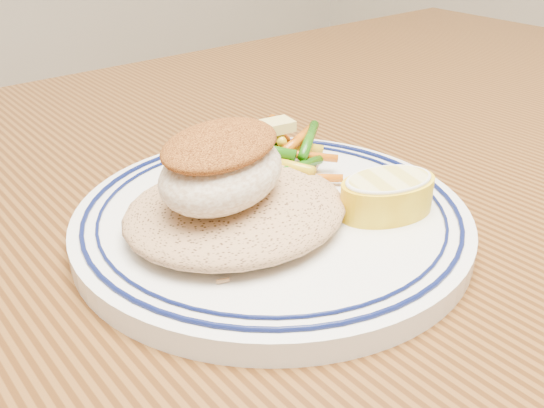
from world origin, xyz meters
The scene contains 7 objects.
dining_table centered at (0.00, 0.00, 0.65)m, with size 1.50×0.90×0.75m.
plate centered at (0.02, 0.02, 0.76)m, with size 0.26×0.26×0.02m.
rice_pilaf centered at (-0.01, 0.02, 0.78)m, with size 0.14×0.13×0.03m, color #A77D53.
fish_fillet centered at (-0.01, 0.02, 0.81)m, with size 0.11×0.09×0.04m.
vegetable_pile centered at (0.06, 0.06, 0.78)m, with size 0.11×0.10×0.03m.
butter_pat centered at (0.07, 0.06, 0.80)m, with size 0.02×0.02×0.01m, color #E0CC6E.
lemon_wedge centered at (0.08, -0.03, 0.78)m, with size 0.07×0.07×0.03m.
Camera 1 is at (-0.19, -0.25, 0.95)m, focal length 40.00 mm.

